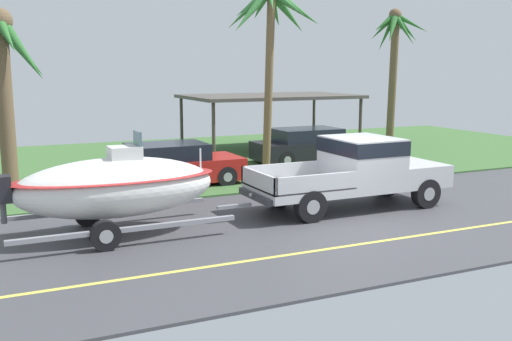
{
  "coord_description": "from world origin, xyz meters",
  "views": [
    {
      "loc": [
        -8.23,
        -12.2,
        3.79
      ],
      "look_at": [
        -1.65,
        1.84,
        1.1
      ],
      "focal_mm": 42.33,
      "sensor_mm": 36.0,
      "label": 1
    }
  ],
  "objects_px": {
    "boat_on_trailer": "(115,187)",
    "parked_sedan_near": "(310,146)",
    "palm_tree_mid": "(271,20)",
    "pickup_truck_towing": "(360,169)",
    "palm_tree_near_right": "(395,43)",
    "parked_sedan_far": "(172,165)",
    "carport_awning": "(270,98)",
    "palm_tree_near_left": "(1,63)"
  },
  "relations": [
    {
      "from": "boat_on_trailer",
      "to": "parked_sedan_near",
      "type": "height_order",
      "value": "boat_on_trailer"
    },
    {
      "from": "parked_sedan_near",
      "to": "palm_tree_mid",
      "type": "relative_size",
      "value": 0.69
    },
    {
      "from": "pickup_truck_towing",
      "to": "parked_sedan_near",
      "type": "relative_size",
      "value": 1.25
    },
    {
      "from": "parked_sedan_near",
      "to": "palm_tree_near_right",
      "type": "xyz_separation_m",
      "value": [
        7.25,
        4.23,
        4.24
      ]
    },
    {
      "from": "boat_on_trailer",
      "to": "parked_sedan_far",
      "type": "bearing_deg",
      "value": 59.99
    },
    {
      "from": "pickup_truck_towing",
      "to": "boat_on_trailer",
      "type": "xyz_separation_m",
      "value": [
        -6.62,
        -0.0,
        0.06
      ]
    },
    {
      "from": "boat_on_trailer",
      "to": "carport_awning",
      "type": "height_order",
      "value": "carport_awning"
    },
    {
      "from": "parked_sedan_far",
      "to": "carport_awning",
      "type": "xyz_separation_m",
      "value": [
        6.42,
        5.94,
        1.74
      ]
    },
    {
      "from": "parked_sedan_near",
      "to": "pickup_truck_towing",
      "type": "bearing_deg",
      "value": -109.86
    },
    {
      "from": "pickup_truck_towing",
      "to": "boat_on_trailer",
      "type": "distance_m",
      "value": 6.62
    },
    {
      "from": "parked_sedan_near",
      "to": "palm_tree_near_right",
      "type": "bearing_deg",
      "value": 30.28
    },
    {
      "from": "palm_tree_near_right",
      "to": "pickup_truck_towing",
      "type": "bearing_deg",
      "value": -130.74
    },
    {
      "from": "boat_on_trailer",
      "to": "parked_sedan_far",
      "type": "distance_m",
      "value": 5.71
    },
    {
      "from": "parked_sedan_far",
      "to": "palm_tree_near_left",
      "type": "bearing_deg",
      "value": -177.24
    },
    {
      "from": "carport_awning",
      "to": "pickup_truck_towing",
      "type": "bearing_deg",
      "value": -103.71
    },
    {
      "from": "palm_tree_near_right",
      "to": "boat_on_trailer",
      "type": "bearing_deg",
      "value": -145.23
    },
    {
      "from": "palm_tree_near_left",
      "to": "palm_tree_near_right",
      "type": "distance_m",
      "value": 19.67
    },
    {
      "from": "palm_tree_near_right",
      "to": "palm_tree_near_left",
      "type": "bearing_deg",
      "value": -159.94
    },
    {
      "from": "pickup_truck_towing",
      "to": "palm_tree_mid",
      "type": "bearing_deg",
      "value": 86.95
    },
    {
      "from": "palm_tree_mid",
      "to": "parked_sedan_far",
      "type": "bearing_deg",
      "value": -163.66
    },
    {
      "from": "parked_sedan_near",
      "to": "palm_tree_near_right",
      "type": "distance_m",
      "value": 9.4
    },
    {
      "from": "boat_on_trailer",
      "to": "parked_sedan_near",
      "type": "xyz_separation_m",
      "value": [
        9.23,
        7.21,
        -0.44
      ]
    },
    {
      "from": "parked_sedan_near",
      "to": "palm_tree_near_left",
      "type": "distance_m",
      "value": 11.92
    },
    {
      "from": "parked_sedan_far",
      "to": "palm_tree_mid",
      "type": "bearing_deg",
      "value": 16.34
    },
    {
      "from": "palm_tree_near_right",
      "to": "parked_sedan_far",
      "type": "bearing_deg",
      "value": -154.48
    },
    {
      "from": "palm_tree_mid",
      "to": "carport_awning",
      "type": "bearing_deg",
      "value": 63.86
    },
    {
      "from": "pickup_truck_towing",
      "to": "palm_tree_near_left",
      "type": "bearing_deg",
      "value": 151.35
    },
    {
      "from": "parked_sedan_near",
      "to": "parked_sedan_far",
      "type": "xyz_separation_m",
      "value": [
        -6.38,
        -2.27,
        -0.0
      ]
    },
    {
      "from": "parked_sedan_far",
      "to": "palm_tree_near_left",
      "type": "distance_m",
      "value": 5.79
    },
    {
      "from": "carport_awning",
      "to": "palm_tree_near_left",
      "type": "bearing_deg",
      "value": -151.26
    },
    {
      "from": "parked_sedan_near",
      "to": "palm_tree_mid",
      "type": "distance_m",
      "value": 5.35
    },
    {
      "from": "parked_sedan_near",
      "to": "palm_tree_mid",
      "type": "bearing_deg",
      "value": -154.78
    },
    {
      "from": "palm_tree_near_left",
      "to": "palm_tree_near_right",
      "type": "relative_size",
      "value": 0.81
    },
    {
      "from": "boat_on_trailer",
      "to": "palm_tree_near_left",
      "type": "xyz_separation_m",
      "value": [
        -1.98,
        4.7,
        2.76
      ]
    },
    {
      "from": "boat_on_trailer",
      "to": "palm_tree_near_left",
      "type": "relative_size",
      "value": 1.1
    },
    {
      "from": "parked_sedan_near",
      "to": "parked_sedan_far",
      "type": "height_order",
      "value": "same"
    },
    {
      "from": "palm_tree_near_left",
      "to": "palm_tree_near_right",
      "type": "height_order",
      "value": "palm_tree_near_right"
    },
    {
      "from": "boat_on_trailer",
      "to": "palm_tree_near_right",
      "type": "height_order",
      "value": "palm_tree_near_right"
    },
    {
      "from": "palm_tree_near_left",
      "to": "carport_awning",
      "type": "bearing_deg",
      "value": 28.74
    },
    {
      "from": "pickup_truck_towing",
      "to": "parked_sedan_near",
      "type": "distance_m",
      "value": 7.67
    },
    {
      "from": "pickup_truck_towing",
      "to": "palm_tree_near_right",
      "type": "distance_m",
      "value": 15.58
    },
    {
      "from": "boat_on_trailer",
      "to": "palm_tree_mid",
      "type": "distance_m",
      "value": 10.21
    }
  ]
}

